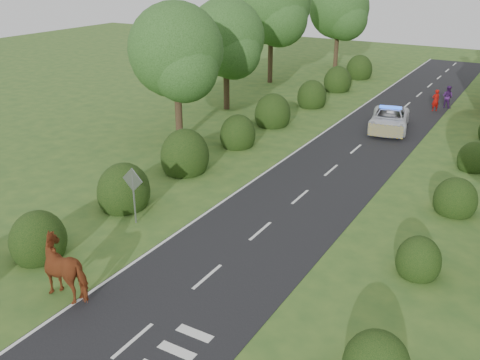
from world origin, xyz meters
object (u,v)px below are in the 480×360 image
Objects in this scene: pedestrian_red at (436,100)px; police_van at (389,119)px; pedestrian_purple at (448,97)px; cow at (69,271)px; road_sign at (133,187)px.

police_van is at bearing 32.18° from pedestrian_red.
police_van is at bearing 93.23° from pedestrian_purple.
cow reaches higher than pedestrian_purple.
pedestrian_red is at bearing 64.20° from police_van.
pedestrian_purple is (6.20, 31.87, -0.02)m from cow.
cow is 30.89m from pedestrian_red.
cow reaches higher than pedestrian_red.
pedestrian_red is 0.96× the size of pedestrian_purple.
cow is 0.44× the size of police_van.
pedestrian_purple is at bearing -153.63° from pedestrian_red.
pedestrian_red is (5.64, 30.37, -0.05)m from cow.
pedestrian_purple is (0.56, 1.50, 0.03)m from pedestrian_red.
road_sign is 26.26m from pedestrian_red.
pedestrian_purple reaches higher than pedestrian_red.
road_sign is 19.78m from police_van.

